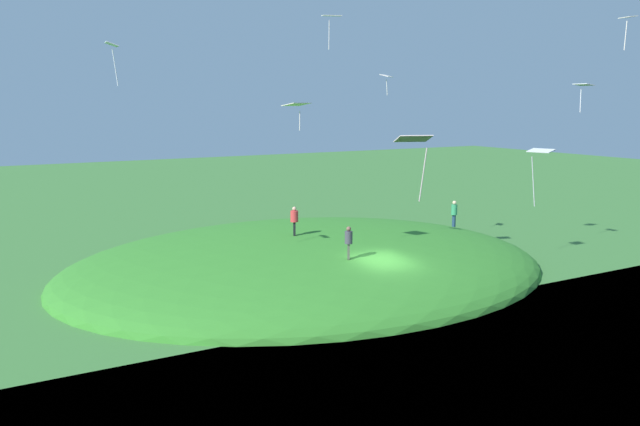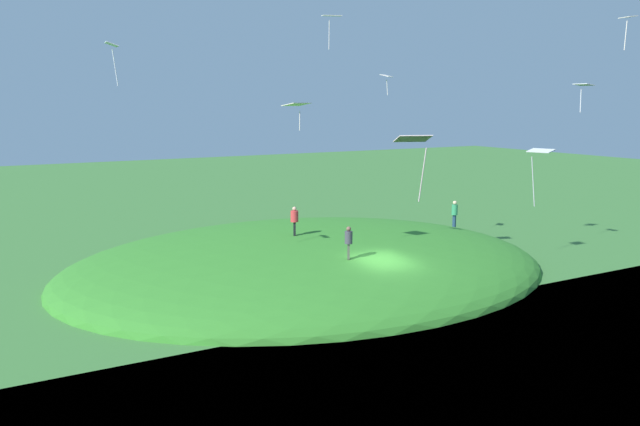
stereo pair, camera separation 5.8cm
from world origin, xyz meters
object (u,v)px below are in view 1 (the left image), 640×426
(person_on_hilltop, at_px, (454,211))
(kite_15, at_px, (386,77))
(kite_1, at_px, (112,48))
(kite_11, at_px, (414,142))
(person_watching_kites, at_px, (349,239))
(kite_4, at_px, (540,155))
(kite_8, at_px, (628,20))
(person_near_shore, at_px, (294,218))
(mooring_post, at_px, (434,294))
(kite_2, at_px, (297,105))
(kite_7, at_px, (331,17))
(kite_13, at_px, (583,86))

(person_on_hilltop, bearing_deg, kite_15, 87.26)
(kite_1, bearing_deg, kite_11, -144.62)
(person_watching_kites, distance_m, person_on_hilltop, 15.10)
(person_watching_kites, relative_size, person_on_hilltop, 0.87)
(kite_1, bearing_deg, kite_4, -123.51)
(kite_8, distance_m, kite_15, 15.33)
(person_on_hilltop, xyz_separation_m, kite_1, (-5.97, 23.17, 9.24))
(person_near_shore, height_order, mooring_post, person_near_shore)
(kite_4, height_order, mooring_post, kite_4)
(kite_1, bearing_deg, kite_2, -91.40)
(kite_2, bearing_deg, person_on_hilltop, -67.77)
(person_watching_kites, height_order, kite_15, kite_15)
(mooring_post, bearing_deg, kite_4, -161.93)
(kite_8, relative_size, kite_11, 0.62)
(kite_4, relative_size, kite_8, 1.67)
(person_near_shore, height_order, kite_8, kite_8)
(person_on_hilltop, distance_m, kite_15, 10.51)
(kite_2, bearing_deg, kite_1, 88.60)
(kite_7, height_order, mooring_post, kite_7)
(person_watching_kites, xyz_separation_m, kite_1, (1.53, 10.09, 8.43))
(kite_2, xyz_separation_m, kite_7, (1.20, -2.55, 4.14))
(kite_7, bearing_deg, kite_4, -162.04)
(kite_4, bearing_deg, kite_7, 17.96)
(kite_7, height_order, kite_11, kite_7)
(person_near_shore, bearing_deg, kite_13, 66.36)
(person_on_hilltop, xyz_separation_m, kite_7, (-4.97, 12.54, 11.14))
(person_on_hilltop, xyz_separation_m, kite_11, (-16.04, 16.02, 5.87))
(kite_2, relative_size, kite_8, 1.01)
(person_on_hilltop, relative_size, kite_2, 1.32)
(kite_7, bearing_deg, person_near_shore, 16.01)
(kite_7, distance_m, mooring_post, 13.99)
(kite_4, height_order, kite_7, kite_7)
(person_near_shore, xyz_separation_m, kite_8, (-13.22, -8.15, 9.31))
(person_watching_kites, distance_m, kite_8, 14.85)
(person_near_shore, distance_m, kite_2, 7.27)
(person_watching_kites, bearing_deg, kite_1, -66.73)
(kite_1, height_order, kite_7, kite_7)
(person_near_shore, bearing_deg, kite_2, 1.17)
(person_on_hilltop, distance_m, mooring_post, 15.27)
(person_on_hilltop, relative_size, kite_15, 1.48)
(kite_7, distance_m, kite_15, 8.36)
(kite_4, distance_m, mooring_post, 7.97)
(kite_1, xyz_separation_m, kite_13, (-7.19, -18.75, -1.41))
(person_near_shore, distance_m, kite_13, 15.50)
(kite_1, distance_m, kite_7, 10.85)
(person_on_hilltop, bearing_deg, kite_7, 104.87)
(person_near_shore, height_order, kite_2, kite_2)
(kite_4, bearing_deg, kite_2, 33.01)
(kite_11, bearing_deg, person_watching_kites, -19.01)
(kite_7, height_order, kite_13, kite_7)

